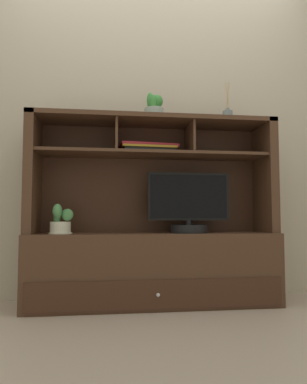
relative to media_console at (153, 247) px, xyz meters
name	(u,v)px	position (x,y,z in m)	size (l,w,h in m)	color
floor_plane	(154,306)	(0.00, -0.01, -0.39)	(6.00, 6.00, 0.02)	tan
back_wall	(150,110)	(0.00, 0.23, 1.02)	(6.00, 0.02, 2.80)	#B0A38F
media_console	(153,247)	(0.00, 0.00, 0.00)	(1.66, 0.44, 1.26)	#462C1D
tv_monitor	(189,208)	(0.24, -0.04, 0.26)	(0.56, 0.25, 0.41)	black
potted_orchid	(60,223)	(-0.61, -0.05, 0.16)	(0.16, 0.15, 0.19)	beige
magazine_stack_left	(148,149)	(-0.03, 0.04, 0.67)	(0.42, 0.26, 0.07)	#B03A2E
diffuser_bottle	(228,116)	(0.54, 0.01, 0.93)	(0.07, 0.07, 0.29)	slate
potted_succulent	(154,108)	(0.00, -0.03, 0.95)	(0.15, 0.15, 0.18)	gray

